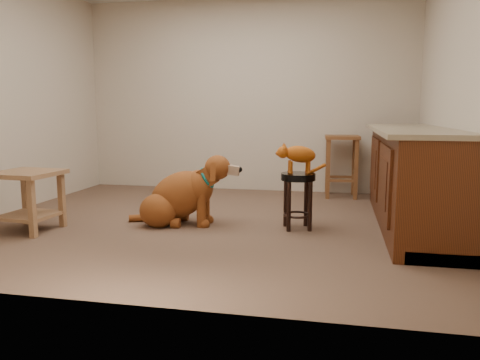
% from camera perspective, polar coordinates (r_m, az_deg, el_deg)
% --- Properties ---
extents(floor, '(4.50, 4.00, 0.01)m').
position_cam_1_polar(floor, '(4.67, -3.88, -5.21)').
color(floor, brown).
rests_on(floor, ground).
extents(room_shell, '(4.54, 4.04, 2.62)m').
position_cam_1_polar(room_shell, '(4.57, -4.10, 15.67)').
color(room_shell, beige).
rests_on(room_shell, ground).
extents(cabinet_run, '(0.70, 2.56, 0.94)m').
position_cam_1_polar(cabinet_run, '(4.77, 20.26, -0.05)').
color(cabinet_run, '#471F0C').
rests_on(cabinet_run, ground).
extents(padded_stool, '(0.33, 0.33, 0.53)m').
position_cam_1_polar(padded_stool, '(4.39, 7.07, -1.16)').
color(padded_stool, black).
rests_on(padded_stool, ground).
extents(wood_stool, '(0.45, 0.45, 0.79)m').
position_cam_1_polar(wood_stool, '(6.11, 12.25, 1.79)').
color(wood_stool, brown).
rests_on(wood_stool, ground).
extents(side_table, '(0.57, 0.57, 0.55)m').
position_cam_1_polar(side_table, '(4.71, -24.45, -1.30)').
color(side_table, '#89613F').
rests_on(side_table, ground).
extents(golden_retriever, '(1.15, 0.58, 0.73)m').
position_cam_1_polar(golden_retriever, '(4.59, -7.26, -2.02)').
color(golden_retriever, brown).
rests_on(golden_retriever, ground).
extents(tabby_kitten, '(0.46, 0.28, 0.31)m').
position_cam_1_polar(tabby_kitten, '(4.34, 6.99, 3.03)').
color(tabby_kitten, '#A74C10').
rests_on(tabby_kitten, padded_stool).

